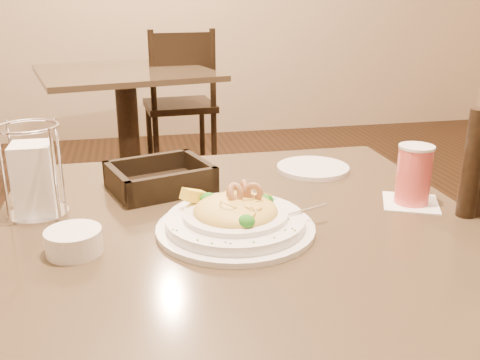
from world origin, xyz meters
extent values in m
cube|color=brown|center=(0.00, 0.00, 0.71)|extent=(0.90, 0.90, 0.03)
cylinder|color=black|center=(-0.20, 2.18, 0.01)|extent=(0.52, 0.52, 0.03)
cylinder|color=black|center=(-0.20, 2.18, 0.36)|extent=(0.12, 0.12, 0.66)
cube|color=brown|center=(-0.20, 2.18, 0.71)|extent=(1.07, 1.07, 0.03)
cube|color=black|center=(0.58, 0.16, 0.45)|extent=(0.47, 0.47, 0.04)
cylinder|color=black|center=(0.73, 0.36, 0.21)|extent=(0.04, 0.04, 0.43)
cylinder|color=black|center=(0.38, 0.31, 0.21)|extent=(0.04, 0.04, 0.43)
cylinder|color=black|center=(0.43, -0.05, 0.70)|extent=(0.04, 0.04, 0.46)
cube|color=black|center=(0.13, 2.48, 0.45)|extent=(0.45, 0.45, 0.04)
cylinder|color=black|center=(0.29, 2.68, 0.21)|extent=(0.04, 0.04, 0.43)
cylinder|color=black|center=(-0.07, 2.65, 0.21)|extent=(0.04, 0.04, 0.43)
cylinder|color=black|center=(0.32, 2.32, 0.21)|extent=(0.04, 0.04, 0.43)
cylinder|color=black|center=(-0.04, 2.29, 0.21)|extent=(0.04, 0.04, 0.43)
cylinder|color=black|center=(0.32, 2.32, 0.70)|extent=(0.04, 0.04, 0.46)
cylinder|color=black|center=(-0.04, 2.29, 0.70)|extent=(0.04, 0.04, 0.46)
cube|color=black|center=(0.14, 2.30, 0.80)|extent=(0.36, 0.05, 0.22)
cylinder|color=white|center=(-0.02, -0.02, 0.73)|extent=(0.28, 0.28, 0.01)
cylinder|color=white|center=(-0.02, -0.02, 0.74)|extent=(0.25, 0.25, 0.02)
cylinder|color=white|center=(-0.02, -0.02, 0.76)|extent=(0.19, 0.19, 0.01)
ellipsoid|color=gold|center=(-0.02, -0.02, 0.76)|extent=(0.15, 0.15, 0.05)
cube|color=yellow|center=(-0.08, 0.03, 0.78)|extent=(0.05, 0.05, 0.04)
cube|color=silver|center=(0.10, -0.03, 0.76)|extent=(0.10, 0.03, 0.01)
cube|color=silver|center=(0.04, -0.03, 0.76)|extent=(0.03, 0.02, 0.00)
torus|color=gold|center=(-0.02, -0.03, 0.78)|extent=(0.03, 0.03, 0.02)
torus|color=gold|center=(-0.02, -0.02, 0.78)|extent=(0.03, 0.03, 0.02)
torus|color=gold|center=(-0.01, 0.01, 0.78)|extent=(0.05, 0.04, 0.03)
torus|color=gold|center=(-0.03, -0.05, 0.79)|extent=(0.05, 0.05, 0.02)
torus|color=gold|center=(-0.02, 0.02, 0.78)|extent=(0.03, 0.03, 0.01)
torus|color=gold|center=(0.00, -0.01, 0.79)|extent=(0.04, 0.04, 0.02)
torus|color=gold|center=(0.00, -0.05, 0.77)|extent=(0.05, 0.04, 0.02)
torus|color=gold|center=(-0.03, -0.06, 0.77)|extent=(0.05, 0.05, 0.02)
torus|color=gold|center=(0.04, -0.01, 0.79)|extent=(0.03, 0.04, 0.02)
torus|color=gold|center=(0.01, -0.06, 0.78)|extent=(0.05, 0.05, 0.01)
torus|color=gold|center=(-0.01, -0.01, 0.77)|extent=(0.03, 0.03, 0.01)
torus|color=gold|center=(0.00, -0.03, 0.77)|extent=(0.04, 0.04, 0.01)
torus|color=gold|center=(-0.02, -0.04, 0.77)|extent=(0.04, 0.04, 0.02)
torus|color=gold|center=(0.00, -0.03, 0.78)|extent=(0.05, 0.05, 0.02)
torus|color=gold|center=(0.01, 0.00, 0.78)|extent=(0.04, 0.05, 0.02)
torus|color=gold|center=(-0.03, -0.01, 0.77)|extent=(0.05, 0.05, 0.02)
torus|color=gold|center=(-0.01, 0.00, 0.77)|extent=(0.04, 0.04, 0.02)
torus|color=gold|center=(-0.04, -0.04, 0.78)|extent=(0.03, 0.03, 0.01)
torus|color=gold|center=(-0.02, -0.03, 0.77)|extent=(0.05, 0.04, 0.03)
torus|color=gold|center=(0.01, -0.03, 0.78)|extent=(0.04, 0.04, 0.03)
torus|color=gold|center=(-0.01, -0.07, 0.78)|extent=(0.05, 0.05, 0.02)
torus|color=tan|center=(0.01, -0.03, 0.80)|extent=(0.04, 0.03, 0.04)
torus|color=tan|center=(-0.02, -0.02, 0.80)|extent=(0.04, 0.03, 0.04)
torus|color=tan|center=(0.00, -0.01, 0.80)|extent=(0.01, 0.03, 0.03)
torus|color=tan|center=(-0.02, -0.02, 0.80)|extent=(0.04, 0.04, 0.04)
ellipsoid|color=#185E15|center=(0.04, 0.00, 0.77)|extent=(0.03, 0.03, 0.02)
ellipsoid|color=#185E15|center=(-0.06, 0.02, 0.77)|extent=(0.03, 0.03, 0.02)
ellipsoid|color=#185E15|center=(-0.01, -0.09, 0.77)|extent=(0.03, 0.03, 0.02)
cube|color=#266619|center=(-0.10, -0.11, 0.75)|extent=(0.00, 0.00, 0.00)
cube|color=#266619|center=(-0.05, -0.12, 0.75)|extent=(0.00, 0.00, 0.00)
cube|color=#266619|center=(0.07, -0.10, 0.75)|extent=(0.00, 0.00, 0.00)
cube|color=#266619|center=(0.03, -0.12, 0.75)|extent=(0.00, 0.00, 0.00)
cube|color=#266619|center=(0.07, -0.06, 0.75)|extent=(0.00, 0.00, 0.00)
cube|color=#266619|center=(0.07, 0.04, 0.75)|extent=(0.00, 0.00, 0.00)
cube|color=#266619|center=(-0.13, -0.06, 0.75)|extent=(0.00, 0.00, 0.00)
cube|color=#266619|center=(0.04, 0.07, 0.75)|extent=(0.00, 0.00, 0.00)
cube|color=#266619|center=(-0.10, 0.02, 0.75)|extent=(0.00, 0.00, 0.00)
cube|color=#266619|center=(-0.05, 0.07, 0.75)|extent=(0.00, 0.00, 0.00)
cube|color=#266619|center=(0.02, 0.08, 0.75)|extent=(0.00, 0.00, 0.00)
cube|color=#266619|center=(0.06, -0.10, 0.75)|extent=(0.00, 0.00, 0.00)
cube|color=#266619|center=(-0.01, -0.13, 0.75)|extent=(0.00, 0.00, 0.00)
cube|color=#266619|center=(-0.13, -0.06, 0.75)|extent=(0.00, 0.00, 0.00)
cube|color=#266619|center=(-0.10, 0.02, 0.75)|extent=(0.00, 0.00, 0.00)
cube|color=#266619|center=(-0.05, -0.13, 0.75)|extent=(0.00, 0.00, 0.00)
cube|color=#266619|center=(0.05, -0.10, 0.75)|extent=(0.00, 0.00, 0.00)
cube|color=#266619|center=(-0.08, -0.12, 0.75)|extent=(0.00, 0.00, 0.00)
cube|color=white|center=(0.35, 0.03, 0.73)|extent=(0.14, 0.14, 0.00)
cylinder|color=#EF5954|center=(0.35, 0.03, 0.78)|extent=(0.07, 0.07, 0.12)
cylinder|color=white|center=(0.35, 0.03, 0.84)|extent=(0.07, 0.07, 0.01)
cube|color=black|center=(-0.13, 0.22, 0.73)|extent=(0.24, 0.22, 0.01)
cube|color=black|center=(-0.04, 0.25, 0.76)|extent=(0.06, 0.16, 0.04)
cube|color=black|center=(-0.22, 0.19, 0.76)|extent=(0.06, 0.16, 0.04)
cube|color=black|center=(-0.16, 0.29, 0.76)|extent=(0.20, 0.07, 0.04)
cube|color=black|center=(-0.11, 0.15, 0.76)|extent=(0.20, 0.07, 0.04)
cylinder|color=silver|center=(-0.37, 0.13, 0.73)|extent=(0.11, 0.11, 0.01)
torus|color=silver|center=(-0.37, 0.13, 0.90)|extent=(0.11, 0.11, 0.01)
cube|color=white|center=(-0.37, 0.13, 0.80)|extent=(0.08, 0.08, 0.13)
cylinder|color=silver|center=(-0.41, 0.08, 0.82)|extent=(0.01, 0.01, 0.17)
cylinder|color=silver|center=(-0.33, 0.08, 0.82)|extent=(0.01, 0.01, 0.17)
cylinder|color=silver|center=(-0.41, 0.17, 0.82)|extent=(0.01, 0.01, 0.17)
cylinder|color=silver|center=(-0.33, 0.17, 0.82)|extent=(0.01, 0.01, 0.17)
cylinder|color=white|center=(0.23, 0.28, 0.73)|extent=(0.22, 0.22, 0.01)
cylinder|color=white|center=(-0.29, -0.05, 0.74)|extent=(0.12, 0.12, 0.04)
camera|label=1|loc=(-0.19, -0.88, 1.13)|focal=40.00mm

